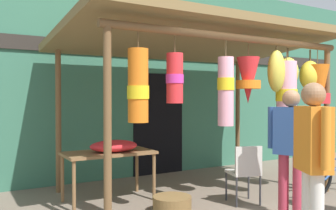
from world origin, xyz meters
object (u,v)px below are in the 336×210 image
(flower_heap_on_table, at_px, (115,146))
(shopper_by_bananas, at_px, (313,154))
(display_table, at_px, (109,157))
(vendor_in_orange, at_px, (291,142))
(folding_chair, at_px, (245,169))
(wicker_basket_by_table, at_px, (172,204))

(flower_heap_on_table, bearing_deg, shopper_by_bananas, -71.85)
(display_table, height_order, shopper_by_bananas, shopper_by_bananas)
(display_table, relative_size, shopper_by_bananas, 0.78)
(display_table, bearing_deg, shopper_by_bananas, -70.91)
(display_table, xyz_separation_m, vendor_in_orange, (1.71, -1.87, 0.30))
(flower_heap_on_table, height_order, folding_chair, flower_heap_on_table)
(wicker_basket_by_table, bearing_deg, display_table, 118.44)
(wicker_basket_by_table, xyz_separation_m, vendor_in_orange, (1.20, -0.92, 0.84))
(flower_heap_on_table, bearing_deg, wicker_basket_by_table, -63.43)
(flower_heap_on_table, relative_size, folding_chair, 0.85)
(wicker_basket_by_table, distance_m, shopper_by_bananas, 2.08)
(folding_chair, distance_m, wicker_basket_by_table, 1.18)
(folding_chair, bearing_deg, display_table, 144.44)
(shopper_by_bananas, bearing_deg, flower_heap_on_table, 108.15)
(folding_chair, distance_m, vendor_in_orange, 0.86)
(flower_heap_on_table, xyz_separation_m, wicker_basket_by_table, (0.44, -0.88, -0.71))
(display_table, distance_m, vendor_in_orange, 2.56)
(vendor_in_orange, bearing_deg, wicker_basket_by_table, 142.45)
(wicker_basket_by_table, xyz_separation_m, shopper_by_bananas, (0.45, -1.84, 0.87))
(display_table, height_order, flower_heap_on_table, flower_heap_on_table)
(display_table, distance_m, wicker_basket_by_table, 1.21)
(shopper_by_bananas, bearing_deg, vendor_in_orange, 50.58)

